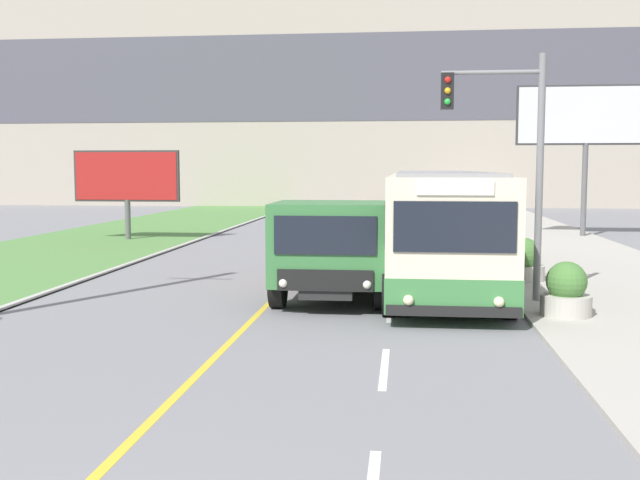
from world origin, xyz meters
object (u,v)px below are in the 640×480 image
at_px(dump_truck, 334,250).
at_px(car_distant, 428,228).
at_px(traffic_light_mast, 510,145).
at_px(billboard_large, 587,120).
at_px(planter_round_near, 566,292).
at_px(planter_round_second, 523,262).
at_px(billboard_small, 127,178).
at_px(city_bus, 439,226).

relative_size(dump_truck, car_distant, 1.49).
xyz_separation_m(traffic_light_mast, billboard_large, (5.50, 16.72, 1.56)).
xyz_separation_m(planter_round_near, planter_round_second, (-0.11, 4.79, 0.01)).
bearing_deg(traffic_light_mast, car_distant, 96.06).
bearing_deg(billboard_small, dump_truck, -53.25).
relative_size(dump_truck, planter_round_near, 5.82).
distance_m(car_distant, billboard_small, 12.84).
height_order(billboard_large, planter_round_near, billboard_large).
distance_m(dump_truck, billboard_large, 19.62).
distance_m(car_distant, billboard_large, 9.07).
bearing_deg(planter_round_second, planter_round_near, -88.69).
height_order(traffic_light_mast, billboard_large, billboard_large).
xyz_separation_m(billboard_large, planter_round_second, (-4.65, -13.66, -4.55)).
relative_size(city_bus, planter_round_second, 11.13).
distance_m(billboard_small, planter_round_near, 21.46).
height_order(billboard_large, billboard_small, billboard_large).
relative_size(traffic_light_mast, planter_round_second, 4.89).
xyz_separation_m(billboard_large, planter_round_near, (-4.55, -18.45, -4.56)).
bearing_deg(dump_truck, city_bus, 51.67).
relative_size(billboard_small, planter_round_second, 4.01).
bearing_deg(car_distant, dump_truck, -101.30).
xyz_separation_m(traffic_light_mast, billboard_small, (-14.02, 13.50, -0.93)).
xyz_separation_m(dump_truck, car_distant, (2.56, 12.80, -0.49)).
relative_size(planter_round_near, planter_round_second, 0.97).
bearing_deg(car_distant, billboard_small, 176.68).
height_order(car_distant, planter_round_near, car_distant).
bearing_deg(planter_round_near, billboard_small, 134.52).
bearing_deg(traffic_light_mast, planter_round_second, 74.53).
relative_size(dump_truck, planter_round_second, 5.63).
height_order(dump_truck, car_distant, dump_truck).
bearing_deg(billboard_small, planter_round_near, -45.48).
bearing_deg(planter_round_near, traffic_light_mast, 119.00).
height_order(city_bus, planter_round_second, city_bus).
relative_size(dump_truck, traffic_light_mast, 1.15).
height_order(city_bus, traffic_light_mast, traffic_light_mast).
relative_size(car_distant, billboard_large, 0.65).
bearing_deg(planter_round_near, billboard_large, 76.16).
distance_m(dump_truck, planter_round_second, 5.71).
bearing_deg(city_bus, traffic_light_mast, -66.41).
height_order(dump_truck, billboard_large, billboard_large).
bearing_deg(car_distant, billboard_large, 29.99).
bearing_deg(billboard_small, planter_round_second, -35.06).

